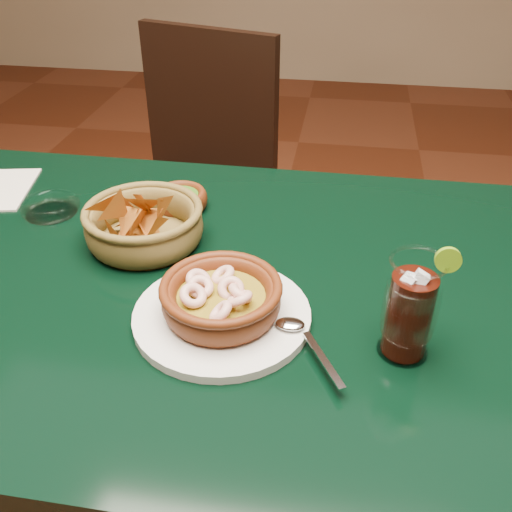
% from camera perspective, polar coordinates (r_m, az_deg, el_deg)
% --- Properties ---
extents(dining_table, '(1.20, 0.80, 0.75)m').
position_cam_1_polar(dining_table, '(0.97, -8.07, -6.40)').
color(dining_table, black).
rests_on(dining_table, ground).
extents(dining_chair, '(0.54, 0.54, 0.94)m').
position_cam_1_polar(dining_chair, '(1.65, -6.49, 6.47)').
color(dining_chair, black).
rests_on(dining_chair, ground).
extents(shrimp_plate, '(0.30, 0.25, 0.07)m').
position_cam_1_polar(shrimp_plate, '(0.79, -3.45, -4.63)').
color(shrimp_plate, silver).
rests_on(shrimp_plate, dining_table).
extents(chip_basket, '(0.23, 0.23, 0.14)m').
position_cam_1_polar(chip_basket, '(0.97, -11.17, 3.16)').
color(chip_basket, brown).
rests_on(chip_basket, dining_table).
extents(guacamole_ramekin, '(0.12, 0.12, 0.04)m').
position_cam_1_polar(guacamole_ramekin, '(1.07, -7.61, 5.65)').
color(guacamole_ramekin, '#491D0A').
rests_on(guacamole_ramekin, dining_table).
extents(cola_drink, '(0.14, 0.14, 0.16)m').
position_cam_1_polar(cola_drink, '(0.74, 15.15, -5.13)').
color(cola_drink, white).
rests_on(cola_drink, dining_table).
extents(glass_ashtray, '(0.11, 0.11, 0.03)m').
position_cam_1_polar(glass_ashtray, '(1.11, -19.86, 4.62)').
color(glass_ashtray, white).
rests_on(glass_ashtray, dining_table).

